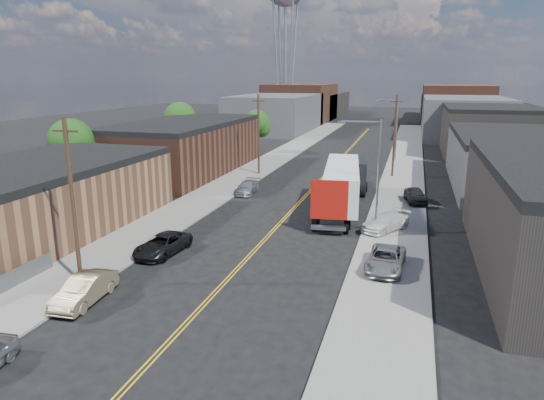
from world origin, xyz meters
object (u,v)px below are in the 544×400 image
Objects in this scene: semi_truck at (344,182)px; car_ahead_truck at (353,180)px; car_right_lot_a at (386,259)px; car_left_c at (163,245)px; car_right_lot_b at (386,222)px; car_right_lot_c at (415,195)px; car_left_d at (247,187)px; car_left_b at (84,290)px.

semi_truck is 3.57× the size of car_ahead_truck.
semi_truck reaches higher than car_right_lot_a.
car_left_c is 1.03× the size of car_ahead_truck.
car_right_lot_b is at bearing 97.02° from car_right_lot_a.
car_left_c is 1.16× the size of car_right_lot_c.
car_left_d is at bearing 156.33° from semi_truck.
car_left_c is 17.52m from car_right_lot_b.
car_ahead_truck is at bearing 74.18° from car_left_c.
car_left_c reaches higher than car_left_d.
car_right_lot_c is at bearing 87.97° from car_right_lot_a.
car_left_c is at bearing -115.93° from car_ahead_truck.
car_ahead_truck is at bearing 69.19° from car_left_b.
car_left_b is 26.86m from car_left_d.
car_right_lot_a is at bearing 9.67° from car_left_c.
car_right_lot_b is (-0.52, 8.33, 0.01)m from car_right_lot_a.
car_right_lot_b reaches higher than car_left_c.
semi_truck is 18.96m from car_left_c.
car_left_b is at bearing -134.91° from car_right_lot_c.
car_left_c is (0.41, 8.00, -0.07)m from car_left_b.
car_ahead_truck is at bearing 32.92° from car_left_d.
car_left_d is at bearing -179.73° from car_right_lot_b.
car_left_b reaches higher than car_left_d.
car_left_c is at bearing 83.34° from car_left_b.
car_left_b is at bearing -92.20° from car_left_d.
car_ahead_truck reaches higher than car_left_d.
car_left_b is 35.57m from car_ahead_truck.
car_left_b is at bearing -98.56° from car_right_lot_b.
car_right_lot_c reaches higher than car_right_lot_a.
semi_truck is at bearing -18.30° from car_left_d.
car_left_d is 12.52m from car_ahead_truck.
car_left_c reaches higher than car_ahead_truck.
semi_truck is 3.74× the size of car_left_b.
car_right_lot_c is (16.99, 19.26, 0.19)m from car_left_c.
car_right_lot_a is at bearing -107.84° from car_right_lot_c.
car_left_b reaches higher than car_left_c.
car_right_lot_c is (17.22, 0.39, 0.21)m from car_left_d.
semi_truck is at bearing 111.60° from car_right_lot_a.
car_left_d is 1.07× the size of car_right_lot_c.
car_right_lot_b is at bearing -78.97° from car_ahead_truck.
car_right_lot_b is (14.73, 9.49, 0.14)m from car_left_c.
car_right_lot_b is (4.24, -6.20, -1.69)m from semi_truck.
semi_truck is 15.38m from car_right_lot_a.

